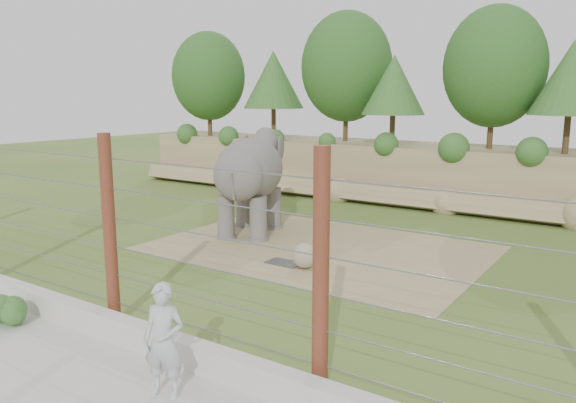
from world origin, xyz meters
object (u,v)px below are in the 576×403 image
Objects in this scene: stone_ball at (305,256)px; barrier_fence at (110,232)px; zookeeper at (164,341)px; elephant at (250,184)px.

barrier_fence reaches higher than stone_ball.
barrier_fence is 3.50m from zookeeper.
elephant reaches higher than stone_ball.
barrier_fence is at bearing -102.90° from stone_ball.
barrier_fence is 10.83× the size of zookeeper.
elephant is 6.10× the size of stone_ball.
zookeeper is (5.47, -9.27, -0.79)m from elephant.
zookeeper is (1.76, -6.91, 0.57)m from stone_ball.
elephant is 4.61m from stone_ball.
barrier_fence reaches higher than elephant.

